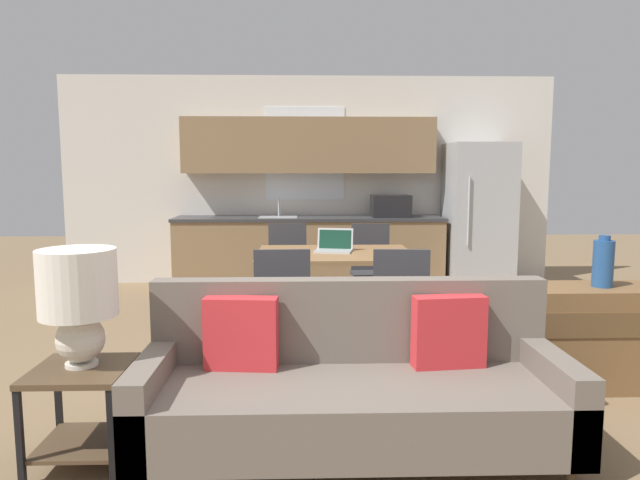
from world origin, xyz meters
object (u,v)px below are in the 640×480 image
(dining_chair_far_right, at_px, (372,266))
(side_table, at_px, (82,399))
(laptop, at_px, (334,246))
(dining_chair_far_left, at_px, (288,265))
(vase, at_px, (603,263))
(dining_chair_near_left, at_px, (282,305))
(table_lamp, at_px, (78,295))
(refrigerator, at_px, (478,216))
(credenza, at_px, (596,336))
(dining_chair_near_right, at_px, (399,305))
(dining_table, at_px, (335,260))
(couch, at_px, (352,387))

(dining_chair_far_right, bearing_deg, side_table, -124.41)
(dining_chair_far_right, relative_size, laptop, 2.58)
(laptop, bearing_deg, dining_chair_far_left, 129.34)
(vase, height_order, dining_chair_near_left, vase)
(dining_chair_near_left, height_order, laptop, laptop)
(side_table, distance_m, laptop, 2.66)
(laptop, bearing_deg, table_lamp, -111.17)
(refrigerator, bearing_deg, table_lamp, -127.86)
(dining_chair_far_left, bearing_deg, table_lamp, -110.35)
(vase, xyz_separation_m, dining_chair_far_left, (-2.20, 2.08, -0.36))
(side_table, xyz_separation_m, vase, (3.16, 0.96, 0.53))
(refrigerator, height_order, laptop, refrigerator)
(table_lamp, distance_m, credenza, 3.34)
(side_table, height_order, laptop, laptop)
(side_table, bearing_deg, refrigerator, 52.36)
(dining_chair_near_left, xyz_separation_m, laptop, (0.43, 0.92, 0.31))
(dining_chair_far_left, height_order, dining_chair_near_right, same)
(refrigerator, relative_size, vase, 5.15)
(dining_chair_far_left, bearing_deg, dining_table, -66.31)
(vase, relative_size, dining_chair_far_right, 0.38)
(couch, height_order, credenza, couch)
(refrigerator, height_order, dining_chair_far_right, refrigerator)
(vase, xyz_separation_m, dining_chair_near_left, (-2.19, 0.33, -0.36))
(dining_table, xyz_separation_m, dining_chair_near_left, (-0.43, -0.86, -0.20))
(dining_chair_near_left, bearing_deg, dining_chair_near_right, 176.40)
(table_lamp, bearing_deg, vase, 16.42)
(couch, xyz_separation_m, dining_chair_near_left, (-0.41, 1.15, 0.17))
(side_table, bearing_deg, dining_chair_near_left, 53.03)
(dining_chair_near_left, bearing_deg, laptop, -117.10)
(dining_chair_far_left, relative_size, dining_chair_near_right, 1.00)
(side_table, xyz_separation_m, dining_chair_far_left, (0.96, 3.04, 0.17))
(dining_chair_far_right, xyz_separation_m, dining_chair_near_left, (-0.86, -1.68, 0.00))
(dining_chair_far_right, bearing_deg, refrigerator, 39.42)
(side_table, bearing_deg, dining_chair_far_right, 58.30)
(credenza, bearing_deg, dining_chair_near_right, 167.44)
(dining_table, height_order, dining_chair_near_left, dining_chair_near_left)
(credenza, relative_size, dining_chair_far_left, 1.28)
(couch, distance_m, laptop, 2.13)
(couch, relative_size, laptop, 6.09)
(side_table, height_order, table_lamp, table_lamp)
(table_lamp, xyz_separation_m, dining_chair_far_right, (1.84, 2.94, -0.36))
(couch, relative_size, vase, 6.28)
(dining_chair_far_right, relative_size, dining_chair_near_left, 1.00)
(dining_table, distance_m, couch, 2.05)
(dining_chair_far_right, height_order, laptop, laptop)
(refrigerator, bearing_deg, dining_chair_near_right, -116.23)
(refrigerator, distance_m, couch, 4.66)
(couch, xyz_separation_m, credenza, (1.77, 0.84, 0.01))
(refrigerator, relative_size, dining_chair_near_right, 1.94)
(side_table, relative_size, vase, 1.44)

